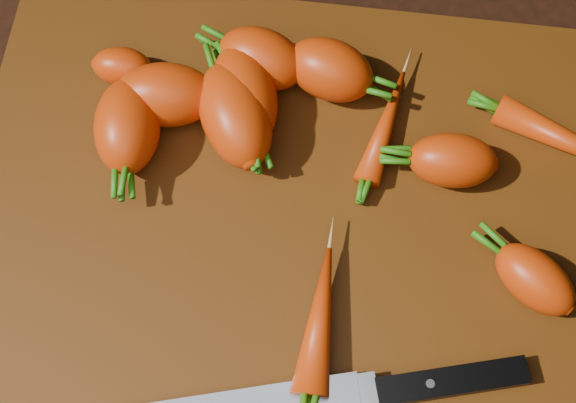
# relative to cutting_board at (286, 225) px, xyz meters

# --- Properties ---
(ground) EXTENTS (2.00, 2.00, 0.01)m
(ground) POSITION_rel_cutting_board_xyz_m (0.00, 0.00, -0.01)
(ground) COLOR black
(cutting_board) EXTENTS (0.50, 0.40, 0.01)m
(cutting_board) POSITION_rel_cutting_board_xyz_m (0.00, 0.00, 0.00)
(cutting_board) COLOR #4D2709
(cutting_board) RESTS_ON ground
(carrot_0) EXTENTS (0.08, 0.06, 0.05)m
(carrot_0) POSITION_rel_cutting_board_xyz_m (-0.10, 0.08, 0.03)
(carrot_0) COLOR #E7420E
(carrot_0) RESTS_ON cutting_board
(carrot_1) EXTENTS (0.08, 0.07, 0.05)m
(carrot_1) POSITION_rel_cutting_board_xyz_m (-0.04, 0.13, 0.03)
(carrot_1) COLOR #E7420E
(carrot_1) RESTS_ON cutting_board
(carrot_2) EXTENTS (0.08, 0.10, 0.05)m
(carrot_2) POSITION_rel_cutting_board_xyz_m (-0.04, 0.09, 0.03)
(carrot_2) COLOR #E7420E
(carrot_2) RESTS_ON cutting_board
(carrot_3) EXTENTS (0.09, 0.10, 0.05)m
(carrot_3) POSITION_rel_cutting_board_xyz_m (-0.05, 0.07, 0.03)
(carrot_3) COLOR #E7420E
(carrot_3) RESTS_ON cutting_board
(carrot_4) EXTENTS (0.07, 0.04, 0.04)m
(carrot_4) POSITION_rel_cutting_board_xyz_m (0.12, 0.06, 0.03)
(carrot_4) COLOR #E7420E
(carrot_4) RESTS_ON cutting_board
(carrot_5) EXTENTS (0.05, 0.03, 0.03)m
(carrot_5) POSITION_rel_cutting_board_xyz_m (-0.15, 0.11, 0.02)
(carrot_5) COLOR #E7420E
(carrot_5) RESTS_ON cutting_board
(carrot_6) EXTENTS (0.08, 0.07, 0.04)m
(carrot_6) POSITION_rel_cutting_board_xyz_m (0.18, -0.03, 0.03)
(carrot_6) COLOR #E7420E
(carrot_6) RESTS_ON cutting_board
(carrot_7) EXTENTS (0.04, 0.10, 0.02)m
(carrot_7) POSITION_rel_cutting_board_xyz_m (0.07, 0.09, 0.02)
(carrot_7) COLOR #E7420E
(carrot_7) RESTS_ON cutting_board
(carrot_9) EXTENTS (0.03, 0.11, 0.03)m
(carrot_9) POSITION_rel_cutting_board_xyz_m (0.03, -0.07, 0.02)
(carrot_9) COLOR #E7420E
(carrot_9) RESTS_ON cutting_board
(carrot_10) EXTENTS (0.06, 0.08, 0.05)m
(carrot_10) POSITION_rel_cutting_board_xyz_m (-0.13, 0.05, 0.03)
(carrot_10) COLOR #E7420E
(carrot_10) RESTS_ON cutting_board
(carrot_11) EXTENTS (0.08, 0.07, 0.05)m
(carrot_11) POSITION_rel_cutting_board_xyz_m (0.02, 0.12, 0.03)
(carrot_11) COLOR #E7420E
(carrot_11) RESTS_ON cutting_board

